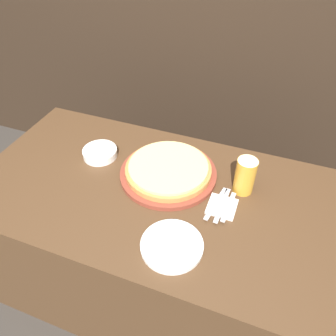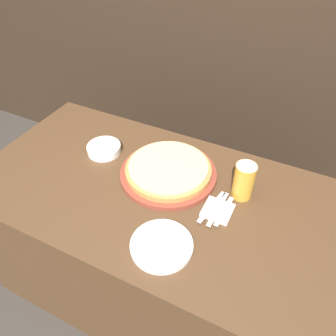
{
  "view_description": "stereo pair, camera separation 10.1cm",
  "coord_description": "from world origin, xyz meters",
  "px_view_note": "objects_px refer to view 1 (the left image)",
  "views": [
    {
      "loc": [
        0.37,
        -0.87,
        1.74
      ],
      "look_at": [
        -0.0,
        0.11,
        0.8
      ],
      "focal_mm": 35.0,
      "sensor_mm": 36.0,
      "label": 1
    },
    {
      "loc": [
        0.46,
        -0.83,
        1.74
      ],
      "look_at": [
        -0.0,
        0.11,
        0.8
      ],
      "focal_mm": 35.0,
      "sensor_mm": 36.0,
      "label": 2
    }
  ],
  "objects_px": {
    "dinner_plate": "(172,245)",
    "fork": "(216,203)",
    "pizza_on_board": "(168,170)",
    "beer_glass": "(245,175)",
    "spoon": "(228,207)",
    "dinner_knife": "(222,205)",
    "side_bowl": "(100,153)"
  },
  "relations": [
    {
      "from": "dinner_plate",
      "to": "fork",
      "type": "relative_size",
      "value": 1.17
    },
    {
      "from": "pizza_on_board",
      "to": "beer_glass",
      "type": "relative_size",
      "value": 2.66
    },
    {
      "from": "spoon",
      "to": "dinner_plate",
      "type": "bearing_deg",
      "value": -121.06
    },
    {
      "from": "dinner_plate",
      "to": "spoon",
      "type": "xyz_separation_m",
      "value": [
        0.15,
        0.24,
        0.01
      ]
    },
    {
      "from": "side_bowl",
      "to": "spoon",
      "type": "distance_m",
      "value": 0.64
    },
    {
      "from": "fork",
      "to": "pizza_on_board",
      "type": "bearing_deg",
      "value": 156.95
    },
    {
      "from": "pizza_on_board",
      "to": "spoon",
      "type": "relative_size",
      "value": 2.57
    },
    {
      "from": "side_bowl",
      "to": "spoon",
      "type": "height_order",
      "value": "side_bowl"
    },
    {
      "from": "dinner_knife",
      "to": "dinner_plate",
      "type": "bearing_deg",
      "value": -116.51
    },
    {
      "from": "beer_glass",
      "to": "dinner_knife",
      "type": "bearing_deg",
      "value": -113.73
    },
    {
      "from": "beer_glass",
      "to": "spoon",
      "type": "relative_size",
      "value": 0.97
    },
    {
      "from": "pizza_on_board",
      "to": "dinner_plate",
      "type": "xyz_separation_m",
      "value": [
        0.14,
        -0.34,
        -0.02
      ]
    },
    {
      "from": "pizza_on_board",
      "to": "dinner_knife",
      "type": "distance_m",
      "value": 0.28
    },
    {
      "from": "beer_glass",
      "to": "fork",
      "type": "bearing_deg",
      "value": -122.54
    },
    {
      "from": "side_bowl",
      "to": "dinner_plate",
      "type": "bearing_deg",
      "value": -36.15
    },
    {
      "from": "beer_glass",
      "to": "dinner_plate",
      "type": "xyz_separation_m",
      "value": [
        -0.18,
        -0.37,
        -0.08
      ]
    },
    {
      "from": "side_bowl",
      "to": "spoon",
      "type": "xyz_separation_m",
      "value": [
        0.63,
        -0.11,
        -0.0
      ]
    },
    {
      "from": "beer_glass",
      "to": "dinner_plate",
      "type": "distance_m",
      "value": 0.41
    },
    {
      "from": "dinner_knife",
      "to": "spoon",
      "type": "xyz_separation_m",
      "value": [
        0.03,
        0.0,
        0.0
      ]
    },
    {
      "from": "pizza_on_board",
      "to": "fork",
      "type": "height_order",
      "value": "pizza_on_board"
    },
    {
      "from": "side_bowl",
      "to": "dinner_knife",
      "type": "relative_size",
      "value": 0.83
    },
    {
      "from": "pizza_on_board",
      "to": "beer_glass",
      "type": "height_order",
      "value": "beer_glass"
    },
    {
      "from": "fork",
      "to": "spoon",
      "type": "relative_size",
      "value": 1.17
    },
    {
      "from": "pizza_on_board",
      "to": "dinner_knife",
      "type": "relative_size",
      "value": 2.19
    },
    {
      "from": "fork",
      "to": "dinner_knife",
      "type": "distance_m",
      "value": 0.02
    },
    {
      "from": "pizza_on_board",
      "to": "side_bowl",
      "type": "distance_m",
      "value": 0.34
    },
    {
      "from": "pizza_on_board",
      "to": "dinner_plate",
      "type": "distance_m",
      "value": 0.37
    },
    {
      "from": "side_bowl",
      "to": "fork",
      "type": "distance_m",
      "value": 0.59
    },
    {
      "from": "beer_glass",
      "to": "spoon",
      "type": "distance_m",
      "value": 0.15
    },
    {
      "from": "fork",
      "to": "dinner_knife",
      "type": "bearing_deg",
      "value": 0.0
    },
    {
      "from": "dinner_plate",
      "to": "side_bowl",
      "type": "height_order",
      "value": "side_bowl"
    },
    {
      "from": "pizza_on_board",
      "to": "spoon",
      "type": "height_order",
      "value": "pizza_on_board"
    }
  ]
}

